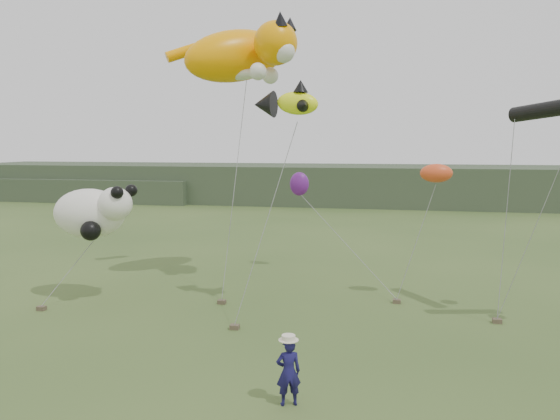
{
  "coord_description": "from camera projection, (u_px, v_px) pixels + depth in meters",
  "views": [
    {
      "loc": [
        3.3,
        -14.35,
        6.3
      ],
      "look_at": [
        -0.24,
        3.0,
        4.16
      ],
      "focal_mm": 35.0,
      "sensor_mm": 36.0,
      "label": 1
    }
  ],
  "objects": [
    {
      "name": "fish_kite",
      "position": [
        285.0,
        103.0,
        19.85
      ],
      "size": [
        2.59,
        1.72,
        1.32
      ],
      "color": "#EDFE15",
      "rests_on": "ground"
    },
    {
      "name": "panda_kite",
      "position": [
        93.0,
        212.0,
        21.77
      ],
      "size": [
        3.5,
        2.26,
        2.18
      ],
      "color": "white",
      "rests_on": "ground"
    },
    {
      "name": "misc_kites",
      "position": [
        358.0,
        179.0,
        24.25
      ],
      "size": [
        7.29,
        5.12,
        1.78
      ],
      "color": "#DE491F",
      "rests_on": "ground"
    },
    {
      "name": "headland",
      "position": [
        331.0,
        185.0,
        59.22
      ],
      "size": [
        90.0,
        13.0,
        4.0
      ],
      "color": "#2D3D28",
      "rests_on": "ground"
    },
    {
      "name": "sandbag_anchors",
      "position": [
        277.0,
        311.0,
        20.42
      ],
      "size": [
        17.08,
        4.49,
        0.16
      ],
      "color": "brown",
      "rests_on": "ground"
    },
    {
      "name": "cat_kite",
      "position": [
        244.0,
        54.0,
        23.5
      ],
      "size": [
        6.47,
        5.19,
        3.09
      ],
      "color": "#FB9900",
      "rests_on": "ground"
    },
    {
      "name": "ground",
      "position": [
        267.0,
        369.0,
        15.37
      ],
      "size": [
        120.0,
        120.0,
        0.0
      ],
      "primitive_type": "plane",
      "color": "#385123",
      "rests_on": "ground"
    },
    {
      "name": "festival_attendant",
      "position": [
        288.0,
        372.0,
        13.16
      ],
      "size": [
        0.71,
        0.59,
        1.66
      ],
      "primitive_type": "imported",
      "rotation": [
        0.0,
        0.0,
        3.51
      ],
      "color": "#161348",
      "rests_on": "ground"
    }
  ]
}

